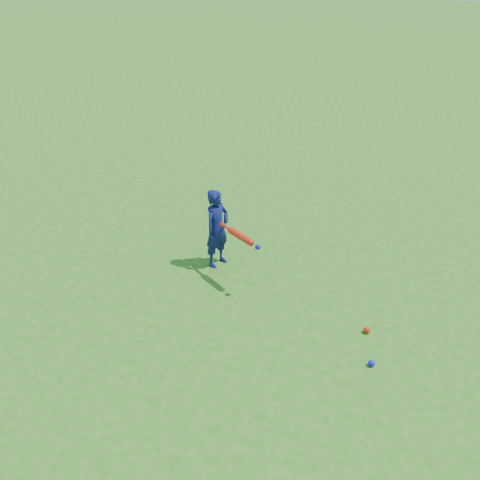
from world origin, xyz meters
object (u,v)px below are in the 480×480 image
at_px(child, 217,228).
at_px(ground_ball_red, 367,330).
at_px(ground_ball_blue, 372,363).
at_px(bat_swing, 242,237).

bearing_deg(child, ground_ball_red, -91.10).
relative_size(child, ground_ball_blue, 14.94).
distance_m(ground_ball_red, ground_ball_blue, 0.55).
relative_size(child, ground_ball_red, 14.08).
height_order(child, bat_swing, child).
xyz_separation_m(child, ground_ball_red, (2.16, -0.75, -0.51)).
bearing_deg(ground_ball_blue, child, 150.88).
relative_size(ground_ball_red, bat_swing, 0.11).
bearing_deg(bat_swing, ground_ball_red, 17.90).
bearing_deg(ground_ball_blue, ground_ball_red, 104.69).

